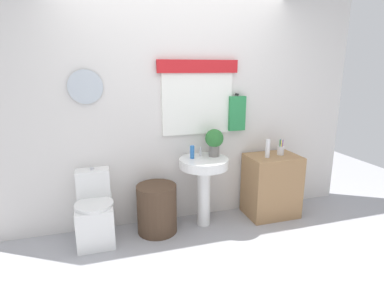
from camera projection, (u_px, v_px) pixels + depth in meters
ground_plane at (210, 273)px, 2.67m from camera, size 8.00×8.00×0.00m
back_wall at (177, 109)px, 3.42m from camera, size 4.40×0.18×2.60m
toilet at (95, 214)px, 3.15m from camera, size 0.38×0.51×0.74m
laundry_hamper at (157, 209)px, 3.31m from camera, size 0.43×0.43×0.53m
pedestal_sink at (204, 175)px, 3.38m from camera, size 0.54×0.54×0.79m
faucet at (201, 151)px, 3.44m from camera, size 0.03×0.03×0.10m
wooden_cabinet at (271, 185)px, 3.68m from camera, size 0.61×0.44×0.75m
soap_bottle at (192, 152)px, 3.33m from camera, size 0.05×0.05×0.14m
potted_plant at (214, 140)px, 3.39m from camera, size 0.21×0.21×0.31m
lotion_bottle at (268, 148)px, 3.49m from camera, size 0.05×0.05×0.21m
toothbrush_cup at (281, 150)px, 3.62m from camera, size 0.08×0.08×0.19m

